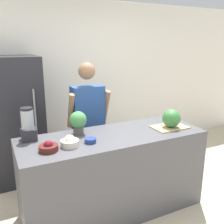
# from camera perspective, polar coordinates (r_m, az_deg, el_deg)

# --- Properties ---
(wall_back) EXTENTS (8.00, 0.06, 2.60)m
(wall_back) POSITION_cam_1_polar(r_m,az_deg,el_deg) (4.20, -10.12, 6.83)
(wall_back) COLOR white
(wall_back) RESTS_ON ground_plane
(counter_island) EXTENTS (2.05, 0.74, 0.94)m
(counter_island) POSITION_cam_1_polar(r_m,az_deg,el_deg) (2.94, 0.33, -13.82)
(counter_island) COLOR #4C4C51
(counter_island) RESTS_ON ground_plane
(refrigerator) EXTENTS (0.71, 0.75, 1.75)m
(refrigerator) POSITION_cam_1_polar(r_m,az_deg,el_deg) (3.74, -21.12, -1.70)
(refrigerator) COLOR #232328
(refrigerator) RESTS_ON ground_plane
(person) EXTENTS (0.56, 0.27, 1.68)m
(person) POSITION_cam_1_polar(r_m,az_deg,el_deg) (3.37, -5.46, -2.73)
(person) COLOR gray
(person) RESTS_ON ground_plane
(cutting_board) EXTENTS (0.41, 0.27, 0.01)m
(cutting_board) POSITION_cam_1_polar(r_m,az_deg,el_deg) (3.05, 12.97, -3.38)
(cutting_board) COLOR tan
(cutting_board) RESTS_ON counter_island
(watermelon) EXTENTS (0.21, 0.21, 0.21)m
(watermelon) POSITION_cam_1_polar(r_m,az_deg,el_deg) (3.00, 13.43, -1.40)
(watermelon) COLOR #3D7F3D
(watermelon) RESTS_ON cutting_board
(bowl_cherries) EXTENTS (0.18, 0.18, 0.10)m
(bowl_cherries) POSITION_cam_1_polar(r_m,az_deg,el_deg) (2.41, -14.31, -7.81)
(bowl_cherries) COLOR #511E19
(bowl_cherries) RESTS_ON counter_island
(bowl_cream) EXTENTS (0.18, 0.18, 0.12)m
(bowl_cream) POSITION_cam_1_polar(r_m,az_deg,el_deg) (2.46, -9.61, -6.80)
(bowl_cream) COLOR beige
(bowl_cream) RESTS_ON counter_island
(bowl_small_blue) EXTENTS (0.12, 0.12, 0.05)m
(bowl_small_blue) POSITION_cam_1_polar(r_m,az_deg,el_deg) (2.54, -4.97, -6.48)
(bowl_small_blue) COLOR navy
(bowl_small_blue) RESTS_ON counter_island
(blender) EXTENTS (0.15, 0.15, 0.35)m
(blender) POSITION_cam_1_polar(r_m,az_deg,el_deg) (2.69, -18.67, -2.95)
(blender) COLOR #28282D
(blender) RESTS_ON counter_island
(potted_plant) EXTENTS (0.19, 0.19, 0.26)m
(potted_plant) POSITION_cam_1_polar(r_m,az_deg,el_deg) (2.74, -7.75, -2.12)
(potted_plant) COLOR #514C47
(potted_plant) RESTS_ON counter_island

